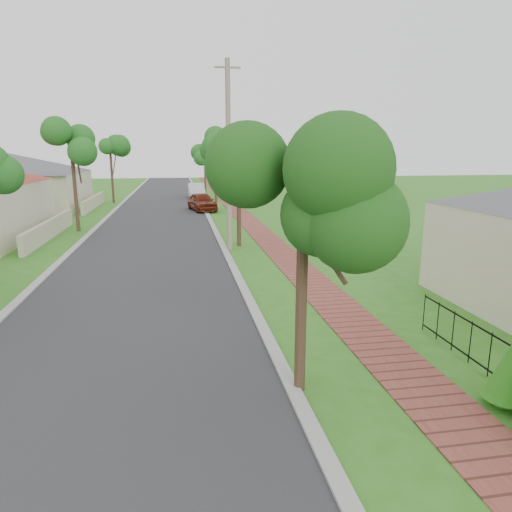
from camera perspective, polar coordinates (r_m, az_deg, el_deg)
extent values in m
plane|color=#326F1A|center=(8.25, 2.54, -21.71)|extent=(160.00, 160.00, 0.00)
cube|color=#28282B|center=(27.09, -12.74, 2.61)|extent=(7.00, 120.00, 0.02)
cube|color=#9E9E99|center=(27.13, -5.02, 2.90)|extent=(0.30, 120.00, 0.10)
cube|color=#9E9E99|center=(27.53, -20.35, 2.29)|extent=(0.30, 120.00, 0.10)
cube|color=brown|center=(27.45, 0.41, 3.07)|extent=(1.50, 120.00, 0.03)
cylinder|color=black|center=(10.56, 29.37, -12.23)|extent=(0.02, 0.02, 1.00)
cylinder|color=black|center=(11.03, 27.19, -10.93)|extent=(0.02, 0.02, 1.00)
cylinder|color=black|center=(11.52, 25.21, -9.71)|extent=(0.02, 0.02, 1.00)
cylinder|color=black|center=(12.03, 23.41, -8.59)|extent=(0.02, 0.02, 1.00)
cylinder|color=black|center=(12.55, 21.76, -7.56)|extent=(0.02, 0.02, 1.00)
cylinder|color=black|center=(13.08, 20.26, -6.60)|extent=(0.02, 0.02, 1.00)
cylinder|color=#382619|center=(22.95, -2.17, 6.86)|extent=(0.22, 0.22, 4.55)
sphere|color=#144C18|center=(22.83, -2.22, 12.87)|extent=(1.70, 1.70, 1.70)
cylinder|color=#382619|center=(36.82, -5.06, 9.36)|extent=(0.22, 0.22, 4.90)
sphere|color=#144C18|center=(36.76, -5.14, 13.40)|extent=(1.70, 1.70, 1.70)
cylinder|color=#382619|center=(50.79, -6.37, 9.90)|extent=(0.22, 0.22, 4.20)
sphere|color=#144C18|center=(50.72, -6.43, 12.40)|extent=(1.70, 1.70, 1.70)
cylinder|color=#382619|center=(29.35, -21.67, 7.63)|extent=(0.22, 0.22, 4.90)
sphere|color=#144C18|center=(29.26, -22.09, 12.67)|extent=(1.70, 1.70, 1.70)
cylinder|color=#382619|center=(45.10, -17.54, 9.24)|extent=(0.22, 0.22, 4.55)
sphere|color=#144C18|center=(45.04, -17.75, 12.29)|extent=(1.70, 1.70, 1.70)
sphere|color=#155D12|center=(10.08, 28.74, -14.76)|extent=(0.66, 0.66, 0.66)
cone|color=#155D12|center=(9.87, 29.06, -12.16)|extent=(0.74, 0.74, 1.00)
cube|color=#BFB299|center=(27.89, -24.37, 3.11)|extent=(0.25, 10.00, 1.00)
cube|color=beige|center=(42.95, -28.21, 7.13)|extent=(11.00, 10.00, 3.00)
pyramid|color=#4C4C51|center=(42.84, -28.54, 10.18)|extent=(15.56, 15.56, 1.60)
cube|color=#BFB299|center=(41.47, -19.61, 6.36)|extent=(0.25, 10.00, 1.00)
imported|color=maroon|center=(37.46, -6.77, 6.73)|extent=(2.55, 4.50, 1.44)
imported|color=silver|center=(47.59, -7.46, 8.05)|extent=(1.64, 4.60, 1.51)
cylinder|color=#382619|center=(8.89, 5.69, -5.29)|extent=(0.22, 0.22, 3.85)
sphere|color=#205318|center=(8.48, 5.99, 7.89)|extent=(1.91, 1.91, 1.91)
cylinder|color=gray|center=(22.01, -3.45, 12.14)|extent=(0.24, 0.24, 8.81)
cube|color=gray|center=(22.33, -3.60, 22.48)|extent=(1.20, 0.08, 0.08)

